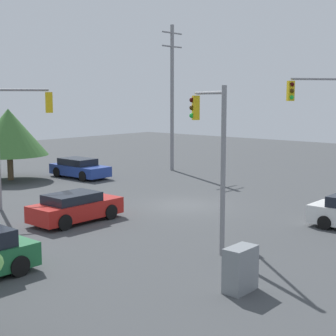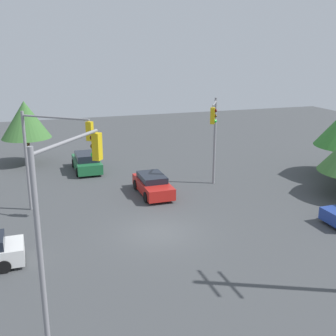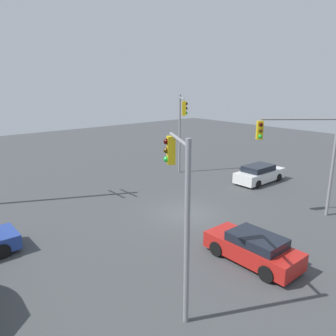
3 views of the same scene
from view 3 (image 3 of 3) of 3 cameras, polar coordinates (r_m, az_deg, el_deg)
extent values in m
plane|color=#424447|center=(20.39, 3.08, -7.93)|extent=(80.00, 80.00, 0.00)
cylinder|color=black|center=(17.21, -26.86, -12.80)|extent=(0.22, 0.70, 0.70)
cube|color=red|center=(15.58, 14.41, -13.61)|extent=(4.32, 1.78, 0.75)
cube|color=black|center=(15.22, 15.22, -11.94)|extent=(2.37, 1.57, 0.41)
cylinder|color=black|center=(15.81, 8.46, -13.74)|extent=(0.70, 0.22, 0.70)
cylinder|color=black|center=(16.99, 12.35, -11.81)|extent=(0.70, 0.22, 0.70)
cylinder|color=black|center=(14.44, 16.79, -17.21)|extent=(0.70, 0.22, 0.70)
cylinder|color=black|center=(15.72, 20.31, -14.73)|extent=(0.70, 0.22, 0.70)
cube|color=silver|center=(27.48, 15.67, -1.21)|extent=(1.80, 4.62, 0.80)
cube|color=black|center=(27.14, 15.48, -0.02)|extent=(1.58, 2.54, 0.46)
cylinder|color=black|center=(29.16, 15.86, -0.85)|extent=(0.22, 0.61, 0.61)
cylinder|color=black|center=(28.29, 18.70, -1.55)|extent=(0.22, 0.61, 0.61)
cylinder|color=black|center=(26.90, 12.40, -1.92)|extent=(0.22, 0.61, 0.61)
cylinder|color=black|center=(25.96, 15.38, -2.72)|extent=(0.22, 0.61, 0.61)
cylinder|color=gray|center=(28.78, 2.04, 5.87)|extent=(0.18, 0.18, 6.86)
cylinder|color=gray|center=(26.49, 2.43, 12.01)|extent=(3.20, 2.52, 0.12)
cube|color=gold|center=(24.56, 2.79, 10.34)|extent=(0.44, 0.43, 1.05)
sphere|color=#360503|center=(24.55, 3.21, 11.12)|extent=(0.22, 0.22, 0.22)
sphere|color=#392605|center=(24.58, 3.20, 10.34)|extent=(0.22, 0.22, 0.22)
sphere|color=green|center=(24.60, 3.19, 9.56)|extent=(0.22, 0.22, 0.22)
cylinder|color=gray|center=(21.46, 26.72, 0.18)|extent=(0.18, 0.18, 6.08)
cylinder|color=gray|center=(20.07, 21.95, 7.91)|extent=(2.91, 3.51, 0.12)
cube|color=gold|center=(19.40, 15.68, 6.36)|extent=(0.43, 0.44, 1.05)
sphere|color=#360503|center=(19.20, 15.90, 7.28)|extent=(0.22, 0.22, 0.22)
sphere|color=#392605|center=(19.24, 15.83, 6.28)|extent=(0.22, 0.22, 0.22)
sphere|color=green|center=(19.29, 15.76, 5.30)|extent=(0.22, 0.22, 0.22)
cylinder|color=gray|center=(10.54, 3.32, -11.85)|extent=(0.18, 0.18, 6.26)
cylinder|color=gray|center=(10.84, 1.88, 5.00)|extent=(2.31, 1.36, 0.12)
cube|color=gold|center=(12.20, 0.51, 3.11)|extent=(0.43, 0.41, 1.05)
sphere|color=#360503|center=(12.10, -0.29, 4.64)|extent=(0.22, 0.22, 0.22)
sphere|color=#392605|center=(12.16, -0.29, 3.08)|extent=(0.22, 0.22, 0.22)
sphere|color=green|center=(12.24, -0.29, 1.54)|extent=(0.22, 0.22, 0.22)
camera|label=1|loc=(30.53, 62.90, 2.70)|focal=55.00mm
camera|label=2|loc=(38.70, -10.99, 17.07)|focal=45.00mm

